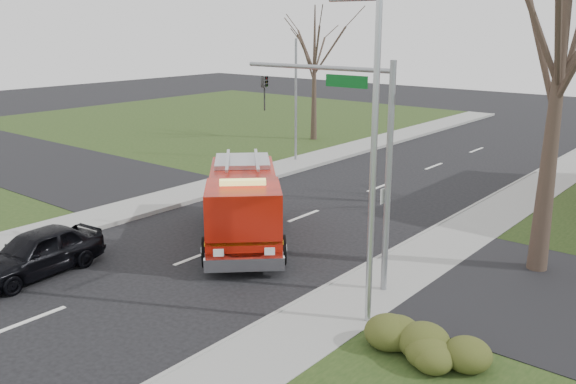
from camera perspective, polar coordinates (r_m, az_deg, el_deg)
The scene contains 11 objects.
ground at distance 21.30m, azimuth -8.56°, elevation -6.03°, with size 120.00×120.00×0.00m, color black.
sidewalk_right at distance 17.51m, azimuth 5.50°, elevation -10.53°, with size 2.40×80.00×0.15m, color gray.
sidewalk_left at distance 25.98m, azimuth -17.84°, elevation -2.49°, with size 2.40×80.00×0.15m, color gray.
hedge_corner at distance 15.27m, azimuth 12.34°, elevation -12.81°, with size 2.80×2.00×0.90m, color #383F16.
bare_tree_near at distance 19.92m, azimuth 24.37°, elevation 13.21°, with size 6.00×6.00×12.00m.
bare_tree_left at distance 41.51m, azimuth 2.49°, elevation 12.37°, with size 4.50×4.50×9.00m.
traffic_signal_mast at distance 17.82m, azimuth 5.93°, elevation 5.60°, with size 5.29×0.18×6.80m.
streetlight_pole at distance 15.17m, azimuth 7.82°, elevation 3.23°, with size 1.48×0.16×8.40m.
utility_pole_far at distance 35.01m, azimuth 0.73°, elevation 8.44°, with size 0.14×0.14×7.00m, color gray.
fire_engine at distance 22.20m, azimuth -4.21°, elevation -1.40°, with size 6.78×6.93×2.92m.
parked_car_maroon at distance 20.99m, azimuth -22.43°, elevation -5.23°, with size 1.75×4.35×1.48m, color black.
Camera 1 is at (14.85, -13.19, 7.69)m, focal length 38.00 mm.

